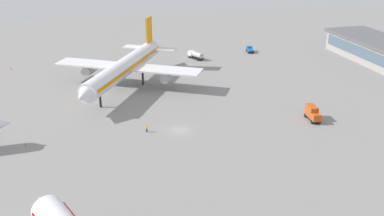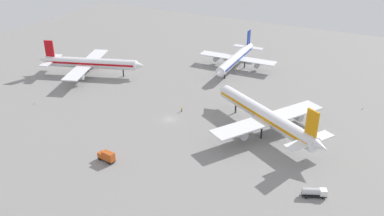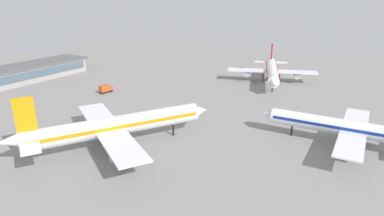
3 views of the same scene
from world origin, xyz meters
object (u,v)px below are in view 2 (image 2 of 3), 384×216
(ground_crew_worker, at_px, (182,109))
(safety_cone_mid_apron, at_px, (211,86))
(airplane_distant, at_px, (236,58))
(catering_truck, at_px, (107,156))
(airplane_taxiing, at_px, (90,63))
(fuel_truck, at_px, (314,192))
(safety_cone_far_side, at_px, (362,108))
(safety_cone_near_gate, at_px, (34,104))
(airplane_at_gate, at_px, (266,116))

(ground_crew_worker, bearing_deg, safety_cone_mid_apron, -29.26)
(airplane_distant, bearing_deg, catering_truck, -4.59)
(safety_cone_mid_apron, bearing_deg, airplane_distant, 87.90)
(airplane_taxiing, relative_size, airplane_distant, 1.05)
(fuel_truck, relative_size, safety_cone_mid_apron, 10.88)
(airplane_distant, distance_m, safety_cone_far_side, 60.86)
(airplane_taxiing, bearing_deg, ground_crew_worker, -33.43)
(fuel_truck, height_order, safety_cone_mid_apron, fuel_truck)
(safety_cone_near_gate, bearing_deg, airplane_distant, 53.01)
(safety_cone_near_gate, bearing_deg, ground_crew_worker, 21.35)
(airplane_taxiing, relative_size, safety_cone_far_side, 79.68)
(airplane_distant, height_order, catering_truck, airplane_distant)
(airplane_distant, bearing_deg, fuel_truck, 32.92)
(fuel_truck, height_order, safety_cone_far_side, fuel_truck)
(safety_cone_far_side, bearing_deg, fuel_truck, -94.29)
(fuel_truck, height_order, ground_crew_worker, fuel_truck)
(safety_cone_near_gate, bearing_deg, airplane_at_gate, 13.71)
(fuel_truck, distance_m, safety_cone_near_gate, 107.53)
(catering_truck, distance_m, safety_cone_mid_apron, 64.67)
(catering_truck, relative_size, ground_crew_worker, 3.46)
(airplane_taxiing, relative_size, fuel_truck, 7.33)
(safety_cone_near_gate, bearing_deg, airplane_taxiing, 91.46)
(airplane_at_gate, distance_m, airplane_taxiing, 86.70)
(fuel_truck, bearing_deg, airplane_at_gate, 105.69)
(airplane_distant, distance_m, catering_truck, 89.80)
(fuel_truck, xyz_separation_m, catering_truck, (-58.20, -11.82, 0.31))
(safety_cone_mid_apron, bearing_deg, airplane_taxiing, -167.15)
(safety_cone_mid_apron, bearing_deg, ground_crew_worker, -89.88)
(airplane_taxiing, xyz_separation_m, safety_cone_near_gate, (0.87, -34.10, -5.17))
(airplane_at_gate, bearing_deg, safety_cone_far_side, -98.13)
(airplane_at_gate, xyz_separation_m, safety_cone_far_side, (27.04, 32.95, -5.61))
(catering_truck, height_order, ground_crew_worker, catering_truck)
(ground_crew_worker, bearing_deg, airplane_at_gate, -119.40)
(safety_cone_far_side, bearing_deg, ground_crew_worker, -150.77)
(airplane_at_gate, distance_m, safety_cone_near_gate, 87.46)
(catering_truck, height_order, safety_cone_far_side, catering_truck)
(airplane_taxiing, relative_size, catering_truck, 8.27)
(catering_truck, bearing_deg, fuel_truck, -161.94)
(airplane_distant, distance_m, safety_cone_mid_apron, 25.53)
(fuel_truck, bearing_deg, safety_cone_mid_apron, 111.78)
(airplane_distant, bearing_deg, ground_crew_worker, -2.57)
(airplane_taxiing, height_order, airplane_distant, airplane_taxiing)
(airplane_distant, bearing_deg, airplane_at_gate, 29.79)
(safety_cone_near_gate, distance_m, safety_cone_mid_apron, 70.36)
(airplane_distant, bearing_deg, safety_cone_mid_apron, -3.69)
(fuel_truck, xyz_separation_m, safety_cone_mid_apron, (-54.42, 52.72, -1.09))
(airplane_distant, xyz_separation_m, safety_cone_near_gate, (-53.83, -71.45, -4.73))
(ground_crew_worker, distance_m, safety_cone_near_gate, 56.87)
(airplane_taxiing, bearing_deg, fuel_truck, -39.96)
(airplane_at_gate, height_order, fuel_truck, airplane_at_gate)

